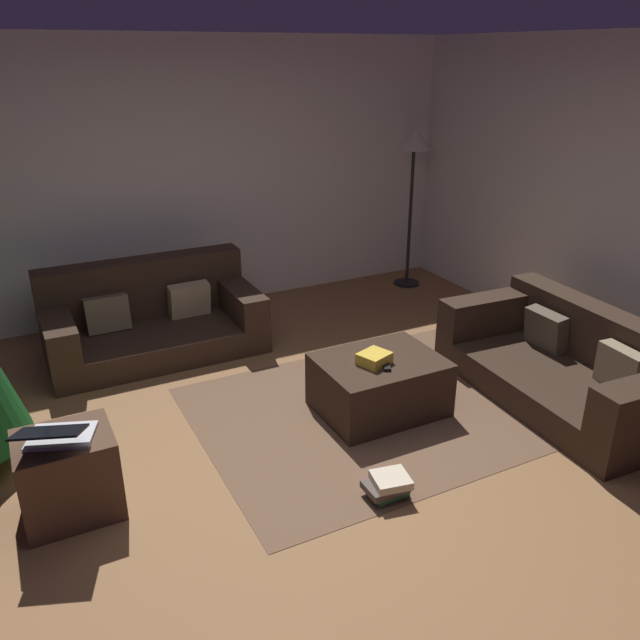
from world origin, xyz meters
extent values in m
plane|color=brown|center=(0.00, 0.00, 0.00)|extent=(6.40, 6.40, 0.00)
cube|color=silver|center=(0.00, 3.14, 1.30)|extent=(6.40, 0.12, 2.60)
cube|color=#332319|center=(-0.37, 2.15, 0.12)|extent=(1.79, 0.93, 0.23)
cube|color=#332319|center=(-0.37, 2.49, 0.50)|extent=(1.79, 0.24, 0.53)
cube|color=#332319|center=(0.40, 2.15, 0.36)|extent=(0.24, 0.92, 0.27)
cube|color=#332319|center=(-1.15, 2.15, 0.36)|extent=(0.24, 0.92, 0.27)
cube|color=tan|center=(-0.01, 2.29, 0.38)|extent=(0.37, 0.17, 0.31)
cube|color=brown|center=(-0.73, 2.29, 0.38)|extent=(0.36, 0.17, 0.31)
cube|color=#332319|center=(2.15, -0.02, 0.12)|extent=(1.08, 1.92, 0.23)
cube|color=#332319|center=(2.52, -0.04, 0.44)|extent=(0.34, 1.88, 0.42)
cube|color=#332319|center=(2.19, 0.79, 0.39)|extent=(0.99, 0.29, 0.32)
cube|color=#8C7A5B|center=(2.30, -0.40, 0.38)|extent=(0.15, 0.37, 0.30)
cube|color=brown|center=(2.34, 0.34, 0.38)|extent=(0.16, 0.36, 0.31)
cube|color=#332319|center=(0.84, 0.44, 0.21)|extent=(0.87, 0.67, 0.41)
cube|color=gold|center=(0.77, 0.41, 0.45)|extent=(0.25, 0.24, 0.08)
cube|color=black|center=(0.81, 0.33, 0.42)|extent=(0.11, 0.17, 0.02)
sphere|color=green|center=(-1.59, 0.96, 0.49)|extent=(0.06, 0.06, 0.06)
cube|color=#4C3323|center=(-1.31, 0.28, 0.25)|extent=(0.52, 0.44, 0.50)
cube|color=silver|center=(-1.31, 0.28, 0.51)|extent=(0.41, 0.36, 0.02)
cube|color=black|center=(-1.37, 0.12, 0.64)|extent=(0.41, 0.35, 0.09)
cube|color=#387A47|center=(0.36, -0.43, 0.03)|extent=(0.22, 0.15, 0.05)
cube|color=#4C423D|center=(0.34, -0.43, 0.07)|extent=(0.25, 0.18, 0.04)
cube|color=beige|center=(0.37, -0.44, 0.12)|extent=(0.24, 0.23, 0.05)
cylinder|color=black|center=(2.59, 2.64, 0.01)|extent=(0.28, 0.28, 0.02)
cylinder|color=black|center=(2.59, 2.64, 0.75)|extent=(0.04, 0.04, 1.49)
cone|color=beige|center=(2.59, 2.64, 1.61)|extent=(0.36, 0.36, 0.24)
cube|color=brown|center=(0.84, 0.44, 0.00)|extent=(2.60, 2.00, 0.01)
camera|label=1|loc=(-1.41, -3.01, 2.44)|focal=35.93mm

